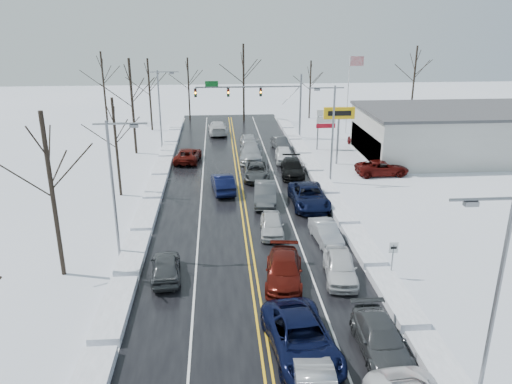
{
  "coord_description": "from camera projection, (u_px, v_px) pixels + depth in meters",
  "views": [
    {
      "loc": [
        -1.95,
        -33.75,
        14.95
      ],
      "look_at": [
        0.79,
        0.91,
        2.5
      ],
      "focal_mm": 35.0,
      "sensor_mm": 36.0,
      "label": 1
    }
  ],
  "objects": [
    {
      "name": "ground",
      "position": [
        246.0,
        228.0,
        36.86
      ],
      "size": [
        160.0,
        160.0,
        0.0
      ],
      "primitive_type": "plane",
      "color": "silver",
      "rests_on": "ground"
    },
    {
      "name": "road_surface",
      "position": [
        245.0,
        218.0,
        38.73
      ],
      "size": [
        14.0,
        84.0,
        0.01
      ],
      "primitive_type": "cube",
      "color": "black",
      "rests_on": "ground"
    },
    {
      "name": "snow_bank_left",
      "position": [
        146.0,
        221.0,
        38.17
      ],
      "size": [
        1.56,
        72.0,
        0.5
      ],
      "primitive_type": "cube",
      "color": "white",
      "rests_on": "ground"
    },
    {
      "name": "snow_bank_right",
      "position": [
        341.0,
        215.0,
        39.3
      ],
      "size": [
        1.56,
        72.0,
        0.5
      ],
      "primitive_type": "cube",
      "color": "white",
      "rests_on": "ground"
    },
    {
      "name": "traffic_signal_mast",
      "position": [
        260.0,
        95.0,
        61.54
      ],
      "size": [
        13.28,
        0.39,
        8.0
      ],
      "color": "slate",
      "rests_on": "ground"
    },
    {
      "name": "tires_plus_sign",
      "position": [
        339.0,
        117.0,
        50.96
      ],
      "size": [
        3.2,
        0.34,
        6.0
      ],
      "color": "slate",
      "rests_on": "ground"
    },
    {
      "name": "used_vehicles_sign",
      "position": [
        326.0,
        121.0,
        57.16
      ],
      "size": [
        2.2,
        0.22,
        4.65
      ],
      "color": "slate",
      "rests_on": "ground"
    },
    {
      "name": "speed_limit_sign",
      "position": [
        393.0,
        253.0,
        29.41
      ],
      "size": [
        0.55,
        0.09,
        2.35
      ],
      "color": "slate",
      "rests_on": "ground"
    },
    {
      "name": "flagpole",
      "position": [
        350.0,
        88.0,
        64.14
      ],
      "size": [
        1.87,
        1.2,
        10.0
      ],
      "color": "silver",
      "rests_on": "ground"
    },
    {
      "name": "dealership_building",
      "position": [
        454.0,
        133.0,
        54.63
      ],
      "size": [
        20.4,
        12.4,
        5.3
      ],
      "color": "beige",
      "rests_on": "ground"
    },
    {
      "name": "streetlight_se",
      "position": [
        494.0,
        285.0,
        18.79
      ],
      "size": [
        3.2,
        0.25,
        9.0
      ],
      "color": "slate",
      "rests_on": "ground"
    },
    {
      "name": "streetlight_ne",
      "position": [
        331.0,
        127.0,
        45.07
      ],
      "size": [
        3.2,
        0.25,
        9.0
      ],
      "color": "slate",
      "rests_on": "ground"
    },
    {
      "name": "streetlight_sw",
      "position": [
        115.0,
        180.0,
        30.7
      ],
      "size": [
        3.2,
        0.25,
        9.0
      ],
      "color": "slate",
      "rests_on": "ground"
    },
    {
      "name": "streetlight_nw",
      "position": [
        161.0,
        103.0,
        56.98
      ],
      "size": [
        3.2,
        0.25,
        9.0
      ],
      "color": "slate",
      "rests_on": "ground"
    },
    {
      "name": "tree_left_b",
      "position": [
        48.0,
        164.0,
        28.02
      ],
      "size": [
        4.0,
        4.0,
        10.0
      ],
      "color": "#2D231C",
      "rests_on": "ground"
    },
    {
      "name": "tree_left_c",
      "position": [
        115.0,
        128.0,
        41.59
      ],
      "size": [
        3.4,
        3.4,
        8.5
      ],
      "color": "#2D231C",
      "rests_on": "ground"
    },
    {
      "name": "tree_left_d",
      "position": [
        131.0,
        88.0,
        54.2
      ],
      "size": [
        4.2,
        4.2,
        10.5
      ],
      "color": "#2D231C",
      "rests_on": "ground"
    },
    {
      "name": "tree_left_e",
      "position": [
        149.0,
        81.0,
        65.73
      ],
      "size": [
        3.8,
        3.8,
        9.5
      ],
      "color": "#2D231C",
      "rests_on": "ground"
    },
    {
      "name": "tree_far_a",
      "position": [
        103.0,
        73.0,
        70.71
      ],
      "size": [
        4.0,
        4.0,
        10.0
      ],
      "color": "#2D231C",
      "rests_on": "ground"
    },
    {
      "name": "tree_far_b",
      "position": [
        188.0,
        77.0,
        72.77
      ],
      "size": [
        3.6,
        3.6,
        9.0
      ],
      "color": "#2D231C",
      "rests_on": "ground"
    },
    {
      "name": "tree_far_c",
      "position": [
        244.0,
        68.0,
        71.02
      ],
      "size": [
        4.4,
        4.4,
        11.0
      ],
      "color": "#2D231C",
      "rests_on": "ground"
    },
    {
      "name": "tree_far_d",
      "position": [
        310.0,
        78.0,
        73.75
      ],
      "size": [
        3.4,
        3.4,
        8.5
      ],
      "color": "#2D231C",
      "rests_on": "ground"
    },
    {
      "name": "tree_far_e",
      "position": [
        415.0,
        67.0,
        74.93
      ],
      "size": [
        4.2,
        4.2,
        10.5
      ],
      "color": "#2D231C",
      "rests_on": "ground"
    },
    {
      "name": "queued_car_2",
      "position": [
        301.0,
        354.0,
        23.25
      ],
      "size": [
        3.5,
        6.42,
        1.71
      ],
      "primitive_type": "imported",
      "rotation": [
        0.0,
        0.0,
        0.11
      ],
      "color": "black",
      "rests_on": "ground"
    },
    {
      "name": "queued_car_3",
      "position": [
        284.0,
        281.0,
        29.53
      ],
      "size": [
        2.82,
        5.46,
        1.51
      ],
      "primitive_type": "imported",
      "rotation": [
        0.0,
        0.0,
        -0.14
      ],
      "color": "#4E100A",
      "rests_on": "ground"
    },
    {
      "name": "queued_car_4",
      "position": [
        272.0,
        233.0,
        35.97
      ],
      "size": [
        1.95,
        4.24,
        1.41
      ],
      "primitive_type": "imported",
      "rotation": [
        0.0,
        0.0,
        -0.07
      ],
      "color": "silver",
      "rests_on": "ground"
    },
    {
      "name": "queued_car_5",
      "position": [
        265.0,
        203.0,
        41.82
      ],
      "size": [
        2.24,
        5.25,
        1.68
      ],
      "primitive_type": "imported",
      "rotation": [
        0.0,
        0.0,
        -0.09
      ],
      "color": "#404345",
      "rests_on": "ground"
    },
    {
      "name": "queued_car_6",
      "position": [
        257.0,
        179.0,
        47.96
      ],
      "size": [
        2.8,
        5.37,
        1.44
      ],
      "primitive_type": "imported",
      "rotation": [
        0.0,
        0.0,
        -0.08
      ],
      "color": "#3C3F41",
      "rests_on": "ground"
    },
    {
      "name": "queued_car_7",
      "position": [
        251.0,
        160.0,
        54.04
      ],
      "size": [
        2.76,
        6.0,
        1.7
      ],
      "primitive_type": "imported",
      "rotation": [
        0.0,
        0.0,
        -0.07
      ],
      "color": "#9FA2A7",
      "rests_on": "ground"
    },
    {
      "name": "queued_car_8",
      "position": [
        249.0,
        149.0,
        58.46
      ],
      "size": [
        2.03,
        4.95,
        1.68
      ],
      "primitive_type": "imported",
      "rotation": [
        0.0,
        0.0,
        0.01
      ],
      "color": "#A9ACB1",
      "rests_on": "ground"
    },
    {
      "name": "queued_car_11",
      "position": [
        379.0,
        352.0,
        23.37
      ],
      "size": [
        2.08,
        5.02,
        1.45
      ],
      "primitive_type": "imported",
      "rotation": [
        0.0,
        0.0,
        -0.01
      ],
      "color": "#3B3D40",
      "rests_on": "ground"
    },
    {
      "name": "queued_car_12",
      "position": [
        339.0,
        278.0,
        29.89
      ],
      "size": [
        2.4,
        4.76,
        1.56
      ],
      "primitive_type": "imported",
      "rotation": [
        0.0,
        0.0,
        -0.13
      ],
      "color": "silver",
      "rests_on": "ground"
    },
    {
      "name": "queued_car_13",
      "position": [
        325.0,
        241.0,
        34.75
      ],
      "size": [
        1.84,
        4.3,
        1.38
      ],
      "primitive_type": "imported",
      "rotation": [
        0.0,
        0.0,
        0.09
      ],
      "color": "#A1A3A9",
      "rests_on": "ground"
    },
    {
      "name": "queued_car_14",
      "position": [
        309.0,
        206.0,
        41.18
      ],
      "size": [
        2.84,
        6.11,
        1.69
      ],
      "primitive_type": "imported",
      "rotation": [
        0.0,
        0.0,
        0.01
      ],
      "color": "black",
      "rests_on": "ground"
    },
    {
      "name": "queued_car_15",
      "position": [
        292.0,
        176.0,
        48.81
      ],
      "size": [
        2.64,
        5.53,
        1.56
      ],
      "primitive_type": "imported",
      "rotation": [
        0.0,
        0.0,
        -0.09
      ],
      "color": "black",
      "rests_on": "ground"
    },
    {
      "name": "queued_car_16",
      "position": [
        284.0,
        161.0,
        53.51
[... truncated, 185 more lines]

